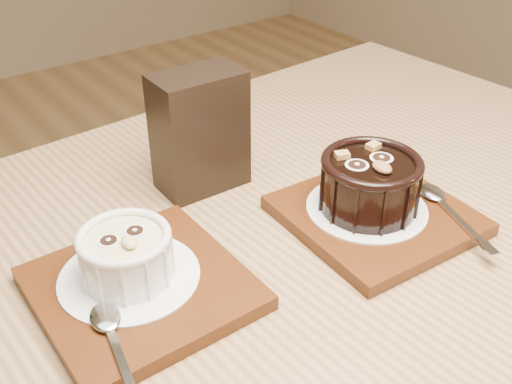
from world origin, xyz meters
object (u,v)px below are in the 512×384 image
(tray_left, at_px, (141,288))
(ramekin_dark, at_px, (370,181))
(tray_right, at_px, (375,215))
(table, at_px, (268,349))
(ramekin_white, at_px, (126,253))
(condiment_stand, at_px, (200,132))

(tray_left, distance_m, ramekin_dark, 0.26)
(tray_left, distance_m, tray_right, 0.26)
(ramekin_dark, bearing_deg, table, -164.34)
(tray_left, distance_m, ramekin_white, 0.04)
(table, relative_size, condiment_stand, 8.85)
(table, bearing_deg, tray_left, 150.88)
(tray_left, height_order, ramekin_white, ramekin_white)
(tray_right, bearing_deg, tray_left, 169.60)
(table, height_order, condiment_stand, condiment_stand)
(ramekin_dark, bearing_deg, tray_left, 179.55)
(table, relative_size, tray_left, 6.88)
(table, bearing_deg, tray_right, 3.96)
(tray_right, bearing_deg, ramekin_white, 167.26)
(tray_left, bearing_deg, ramekin_white, 112.01)
(ramekin_white, height_order, condiment_stand, condiment_stand)
(table, relative_size, ramekin_dark, 11.62)
(table, xyz_separation_m, ramekin_white, (-0.11, 0.07, 0.13))
(table, bearing_deg, ramekin_dark, 7.17)
(ramekin_white, relative_size, condiment_stand, 0.60)
(ramekin_dark, bearing_deg, ramekin_white, 177.10)
(table, distance_m, ramekin_white, 0.19)
(table, height_order, ramekin_dark, ramekin_dark)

